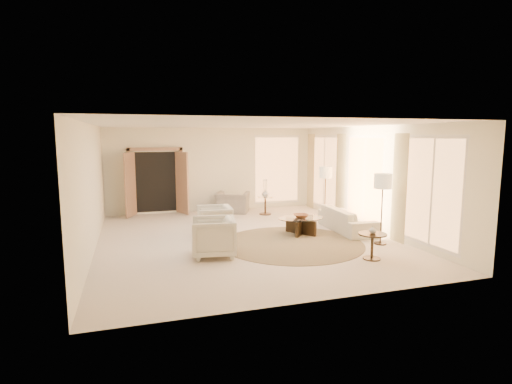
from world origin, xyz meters
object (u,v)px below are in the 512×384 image
object	(u,v)px
floor_lamp_near	(326,175)
bowl	(301,216)
armchair_right	(213,235)
accent_chair	(233,199)
side_vase	(265,193)
sofa	(347,219)
armchair_left	(214,219)
floor_lamp_far	(383,184)
coffee_table	(301,224)
end_table	(372,242)
side_table	(265,204)
end_vase	(373,230)

from	to	relation	value
floor_lamp_near	bowl	xyz separation A→B (m)	(-1.41, -1.42, -0.90)
armchair_right	bowl	bearing A→B (deg)	124.68
accent_chair	side_vase	xyz separation A→B (m)	(0.93, -0.63, 0.25)
bowl	floor_lamp_near	bearing A→B (deg)	45.13
armchair_right	accent_chair	world-z (taller)	armchair_right
sofa	armchair_left	size ratio (longest dim) A/B	2.45
armchair_right	floor_lamp_far	world-z (taller)	floor_lamp_far
coffee_table	bowl	bearing A→B (deg)	4.47
sofa	end_table	size ratio (longest dim) A/B	3.62
armchair_left	floor_lamp_near	bearing A→B (deg)	108.56
sofa	armchair_left	distance (m)	3.56
armchair_right	floor_lamp_near	distance (m)	4.83
armchair_left	floor_lamp_near	distance (m)	3.82
bowl	accent_chair	bearing A→B (deg)	105.56
side_table	floor_lamp_far	distance (m)	4.59
armchair_left	floor_lamp_far	world-z (taller)	floor_lamp_far
side_vase	armchair_left	bearing A→B (deg)	-133.11
armchair_left	accent_chair	bearing A→B (deg)	161.60
accent_chair	end_vase	distance (m)	6.00
accent_chair	side_vase	world-z (taller)	accent_chair
coffee_table	side_table	size ratio (longest dim) A/B	2.10
accent_chair	bowl	bearing A→B (deg)	129.30
sofa	end_vase	xyz separation A→B (m)	(-0.81, -2.39, 0.32)
sofa	coffee_table	bearing A→B (deg)	93.15
side_table	bowl	size ratio (longest dim) A/B	1.53
armchair_right	end_vase	bearing A→B (deg)	78.37
floor_lamp_near	end_vase	bearing A→B (deg)	-102.79
armchair_right	bowl	size ratio (longest dim) A/B	2.38
armchair_left	side_vase	size ratio (longest dim) A/B	3.62
armchair_right	armchair_left	bearing A→B (deg)	177.23
armchair_left	bowl	distance (m)	2.23
accent_chair	coffee_table	bearing A→B (deg)	129.30
side_table	bowl	xyz separation A→B (m)	(0.03, -2.79, 0.13)
end_vase	end_table	bearing A→B (deg)	90.00
sofa	armchair_right	distance (m)	4.08
side_table	floor_lamp_far	xyz separation A→B (m)	(1.44, -4.23, 1.07)
armchair_right	floor_lamp_near	xyz separation A→B (m)	(3.95, 2.61, 0.92)
sofa	end_vase	size ratio (longest dim) A/B	13.11
armchair_right	side_table	xyz separation A→B (m)	(2.51, 3.99, -0.10)
sofa	side_vase	size ratio (longest dim) A/B	8.87
armchair_right	side_vase	xyz separation A→B (m)	(2.51, 3.99, 0.24)
sofa	coffee_table	xyz separation A→B (m)	(-1.36, -0.00, -0.03)
armchair_left	accent_chair	distance (m)	3.16
floor_lamp_far	end_vase	bearing A→B (deg)	-132.26
coffee_table	floor_lamp_far	size ratio (longest dim) A/B	0.74
accent_chair	armchair_left	bearing A→B (deg)	91.11
side_table	floor_lamp_near	size ratio (longest dim) A/B	0.36
sofa	floor_lamp_far	xyz separation A→B (m)	(0.06, -1.44, 1.12)
end_table	bowl	world-z (taller)	end_table
sofa	accent_chair	xyz separation A→B (m)	(-2.31, 3.42, 0.15)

